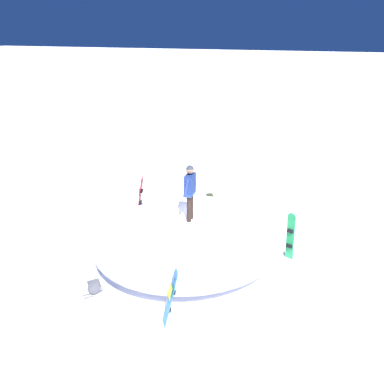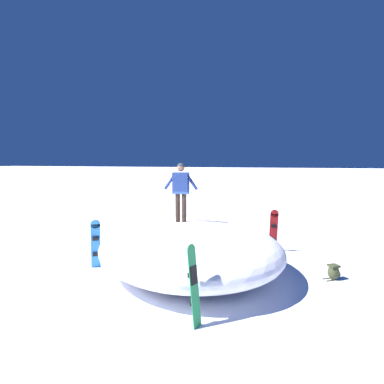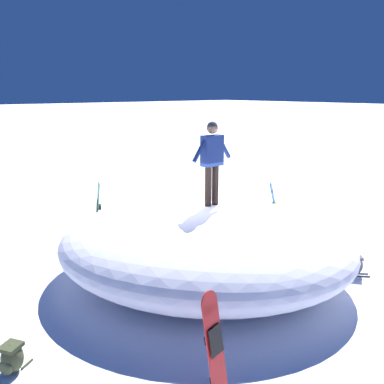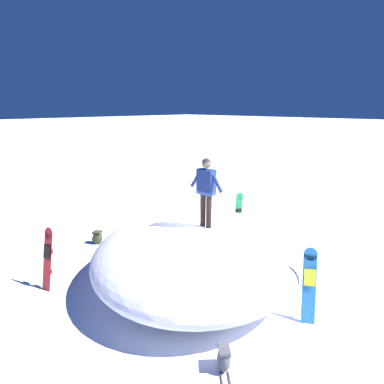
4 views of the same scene
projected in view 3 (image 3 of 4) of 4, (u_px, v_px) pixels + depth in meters
ground at (184, 274)px, 9.06m from camera, size 240.00×240.00×0.00m
snow_mound at (205, 243)px, 8.72m from camera, size 8.16×7.99×1.58m
snowboarder_standing at (212, 156)px, 8.48m from camera, size 0.23×1.05×1.76m
snowboard_primary_upright at (98, 214)px, 10.39m from camera, size 0.32×0.28×1.74m
snowboard_secondary_upright at (215, 352)px, 5.02m from camera, size 0.34×0.35×1.62m
snowboard_tertiary_upright at (276, 211)px, 10.86m from camera, size 0.49×0.46×1.61m
backpack_near at (353, 266)px, 8.96m from camera, size 0.53×0.54×0.45m
backpack_far at (12, 358)px, 5.87m from camera, size 0.46×0.53×0.44m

